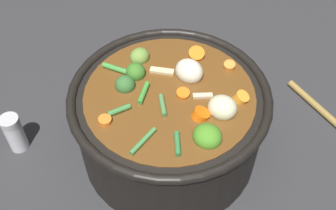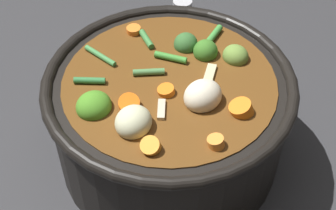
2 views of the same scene
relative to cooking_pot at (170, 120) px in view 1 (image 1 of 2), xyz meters
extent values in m
plane|color=#2D2D30|center=(0.00, 0.00, -0.08)|extent=(1.10, 1.10, 0.00)
cylinder|color=black|center=(0.00, 0.00, -0.01)|extent=(0.31, 0.31, 0.14)
torus|color=black|center=(0.00, 0.00, 0.06)|extent=(0.33, 0.33, 0.02)
cylinder|color=brown|center=(0.00, 0.00, 0.00)|extent=(0.28, 0.28, 0.14)
ellipsoid|color=#498924|center=(0.06, -0.08, 0.07)|extent=(0.06, 0.06, 0.03)
ellipsoid|color=#35662F|center=(-0.07, 0.01, 0.07)|extent=(0.04, 0.04, 0.03)
ellipsoid|color=#3B7325|center=(-0.06, 0.04, 0.07)|extent=(0.05, 0.05, 0.03)
ellipsoid|color=olive|center=(-0.06, 0.08, 0.07)|extent=(0.05, 0.05, 0.03)
cylinder|color=orange|center=(0.09, 0.07, 0.07)|extent=(0.02, 0.03, 0.02)
cylinder|color=orange|center=(0.04, 0.09, 0.07)|extent=(0.03, 0.04, 0.03)
cylinder|color=orange|center=(0.11, 0.00, 0.07)|extent=(0.03, 0.03, 0.03)
cylinder|color=orange|center=(0.05, -0.04, 0.07)|extent=(0.04, 0.03, 0.02)
cylinder|color=orange|center=(0.02, 0.00, 0.07)|extent=(0.03, 0.03, 0.01)
cylinder|color=orange|center=(-0.09, -0.07, 0.07)|extent=(0.03, 0.03, 0.01)
ellipsoid|color=beige|center=(0.03, 0.05, 0.07)|extent=(0.07, 0.06, 0.04)
ellipsoid|color=beige|center=(0.08, -0.03, 0.07)|extent=(0.06, 0.06, 0.04)
cylinder|color=#438A46|center=(-0.03, -0.10, 0.07)|extent=(0.03, 0.05, 0.01)
cylinder|color=#3F8E3A|center=(-0.10, 0.04, 0.07)|extent=(0.05, 0.02, 0.01)
cylinder|color=#4B7F44|center=(-0.01, -0.03, 0.07)|extent=(0.02, 0.04, 0.01)
cylinder|color=#3E8D33|center=(-0.04, -0.01, 0.07)|extent=(0.01, 0.04, 0.01)
cylinder|color=#31753B|center=(0.02, -0.10, 0.07)|extent=(0.01, 0.04, 0.01)
cylinder|color=#3D7E3C|center=(-0.07, -0.05, 0.07)|extent=(0.04, 0.03, 0.01)
cube|color=beige|center=(-0.02, 0.05, 0.07)|extent=(0.04, 0.01, 0.01)
cube|color=beige|center=(0.05, 0.00, 0.07)|extent=(0.03, 0.01, 0.01)
cylinder|color=olive|center=(0.31, 0.09, -0.07)|extent=(0.17, 0.21, 0.01)
cylinder|color=silver|center=(-0.28, -0.03, -0.05)|extent=(0.03, 0.03, 0.07)
cylinder|color=#B7B7BC|center=(-0.28, -0.03, -0.01)|extent=(0.03, 0.03, 0.01)
camera|label=1|loc=(0.05, -0.45, 0.55)|focal=44.05mm
camera|label=2|loc=(0.45, 0.08, 0.50)|focal=52.55mm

